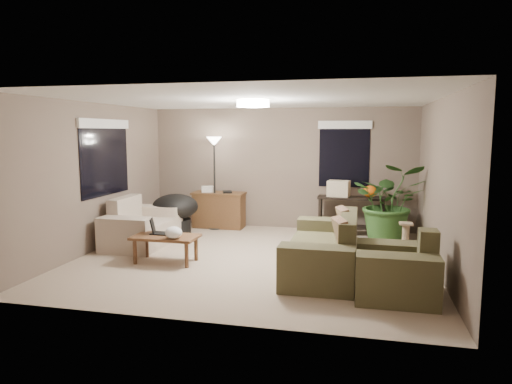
% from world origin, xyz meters
% --- Properties ---
extents(room_shell, '(5.50, 5.50, 5.50)m').
position_xyz_m(room_shell, '(0.00, 0.00, 1.25)').
color(room_shell, tan).
rests_on(room_shell, ground).
extents(main_sofa, '(0.95, 2.20, 0.85)m').
position_xyz_m(main_sofa, '(1.17, -0.41, 0.29)').
color(main_sofa, brown).
rests_on(main_sofa, ground).
extents(throw_pillows, '(0.35, 1.40, 0.47)m').
position_xyz_m(throw_pillows, '(1.43, -0.41, 0.65)').
color(throw_pillows, '#8C7251').
rests_on(throw_pillows, main_sofa).
extents(loveseat, '(0.90, 1.60, 0.85)m').
position_xyz_m(loveseat, '(-2.19, 0.48, 0.30)').
color(loveseat, beige).
rests_on(loveseat, ground).
extents(armchair, '(0.95, 1.00, 0.85)m').
position_xyz_m(armchair, '(2.10, -1.22, 0.30)').
color(armchair, brown).
rests_on(armchair, ground).
extents(coffee_table, '(1.00, 0.55, 0.42)m').
position_xyz_m(coffee_table, '(-1.28, -0.49, 0.36)').
color(coffee_table, brown).
rests_on(coffee_table, ground).
extents(laptop, '(0.39, 0.24, 0.24)m').
position_xyz_m(laptop, '(-1.44, -0.39, 0.48)').
color(laptop, black).
rests_on(laptop, coffee_table).
extents(plastic_bag, '(0.29, 0.27, 0.18)m').
position_xyz_m(plastic_bag, '(-1.08, -0.64, 0.51)').
color(plastic_bag, white).
rests_on(plastic_bag, coffee_table).
extents(desk, '(1.10, 0.50, 0.75)m').
position_xyz_m(desk, '(-1.26, 2.19, 0.38)').
color(desk, brown).
rests_on(desk, ground).
extents(desk_papers, '(0.73, 0.32, 0.12)m').
position_xyz_m(desk_papers, '(-1.42, 2.18, 0.80)').
color(desk_papers, silver).
rests_on(desk_papers, desk).
extents(console_table, '(1.30, 0.40, 0.75)m').
position_xyz_m(console_table, '(1.47, 2.13, 0.44)').
color(console_table, black).
rests_on(console_table, ground).
extents(pumpkin, '(0.34, 0.34, 0.23)m').
position_xyz_m(pumpkin, '(1.82, 2.13, 0.86)').
color(pumpkin, orange).
rests_on(pumpkin, console_table).
extents(cardboard_box, '(0.46, 0.37, 0.31)m').
position_xyz_m(cardboard_box, '(1.22, 2.13, 0.91)').
color(cardboard_box, beige).
rests_on(cardboard_box, console_table).
extents(papasan_chair, '(0.98, 0.98, 0.80)m').
position_xyz_m(papasan_chair, '(-1.91, 1.39, 0.47)').
color(papasan_chair, black).
rests_on(papasan_chair, ground).
extents(floor_lamp, '(0.32, 0.32, 1.91)m').
position_xyz_m(floor_lamp, '(-1.30, 2.04, 1.60)').
color(floor_lamp, black).
rests_on(floor_lamp, ground).
extents(ceiling_fixture, '(0.50, 0.50, 0.10)m').
position_xyz_m(ceiling_fixture, '(0.00, 0.00, 2.44)').
color(ceiling_fixture, white).
rests_on(ceiling_fixture, room_shell).
extents(houseplant, '(1.30, 1.45, 1.13)m').
position_xyz_m(houseplant, '(2.17, 1.74, 0.57)').
color(houseplant, '#2D5923').
rests_on(houseplant, ground).
extents(cat_scratching_post, '(0.32, 0.32, 0.50)m').
position_xyz_m(cat_scratching_post, '(2.40, 0.99, 0.21)').
color(cat_scratching_post, tan).
rests_on(cat_scratching_post, ground).
extents(window_left, '(0.05, 1.56, 1.33)m').
position_xyz_m(window_left, '(-2.73, 0.30, 1.78)').
color(window_left, black).
rests_on(window_left, room_shell).
extents(window_back, '(1.06, 0.05, 1.33)m').
position_xyz_m(window_back, '(1.30, 2.48, 1.79)').
color(window_back, black).
rests_on(window_back, room_shell).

